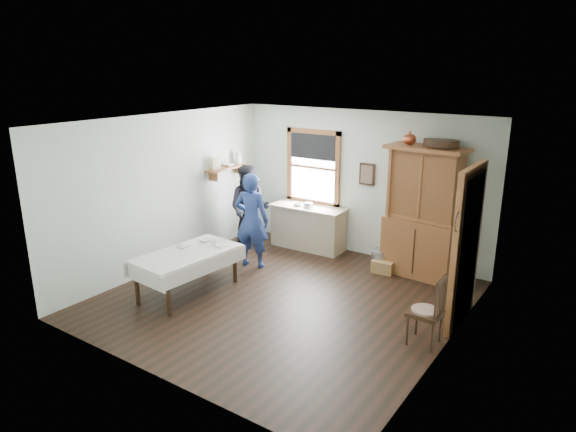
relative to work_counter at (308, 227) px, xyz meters
The scene contains 20 objects.
room 2.53m from the work_counter, 67.15° to the right, with size 5.01×5.01×2.70m.
window 1.25m from the work_counter, 106.22° to the left, with size 1.18×0.07×1.48m.
doorway 3.69m from the work_counter, 21.37° to the right, with size 0.09×1.14×2.22m.
wall_shelf 1.96m from the work_counter, 156.59° to the right, with size 0.24×1.00×0.44m.
framed_picture 1.58m from the work_counter, 15.33° to the left, with size 0.30×0.04×0.40m, color #312111.
rug_beater 4.06m from the work_counter, 29.05° to the right, with size 0.27×0.27×0.01m, color black.
work_counter is the anchor object (origin of this frame).
china_hutch 2.38m from the work_counter, ahead, with size 1.30×0.62×2.21m, color brown.
dining_table 2.84m from the work_counter, 99.35° to the right, with size 0.88×1.68×0.67m, color silver.
spindle_chair 3.85m from the work_counter, 34.97° to the right, with size 0.44×0.44×0.95m, color #312111.
pail 1.66m from the work_counter, ahead, with size 0.30×0.30×0.32m, color gray.
wicker_basket 1.80m from the work_counter, 10.42° to the right, with size 0.37×0.26×0.22m, color #A07548.
woman_blue 1.44m from the work_counter, 103.38° to the right, with size 0.58×0.38×1.58m, color navy.
figure_dark 1.19m from the work_counter, 141.56° to the right, with size 0.75×0.58×1.54m, color black.
table_cup_a 2.80m from the work_counter, 105.33° to the right, with size 0.12×0.12×0.09m, color white.
table_cup_b 2.37m from the work_counter, 98.24° to the right, with size 0.10×0.10×0.10m, color white.
table_bowl 2.36m from the work_counter, 104.18° to the right, with size 0.21×0.21×0.05m, color white.
counter_book 0.44m from the work_counter, 160.31° to the right, with size 0.15×0.21×0.02m, color brown.
counter_bowl 0.50m from the work_counter, 164.07° to the right, with size 0.19×0.19×0.06m, color white.
shelf_bowl 1.97m from the work_counter, 156.99° to the right, with size 0.22×0.22×0.05m, color white.
Camera 1 is at (4.13, -5.92, 3.48)m, focal length 32.00 mm.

